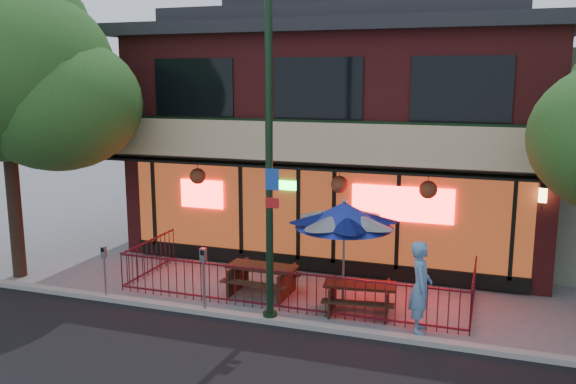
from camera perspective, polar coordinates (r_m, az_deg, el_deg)
name	(u,v)px	position (r m, az deg, el deg)	size (l,w,h in m)	color
ground	(276,314)	(14.09, -1.10, -11.36)	(80.00, 80.00, 0.00)	gray
curb	(268,320)	(13.64, -1.84, -11.87)	(80.00, 0.25, 0.12)	#999993
restaurant_building	(351,114)	(19.92, 5.96, 7.31)	(12.96, 9.49, 8.05)	maroon
patio_fence	(284,281)	(14.32, -0.41, -8.31)	(8.44, 2.62, 1.00)	#51111C
street_light	(269,180)	(12.86, -1.76, 1.09)	(0.43, 0.32, 7.00)	black
street_tree_left	(6,62)	(17.40, -24.88, 10.98)	(5.60, 5.60, 8.05)	#332019
picnic_table_left	(262,275)	(15.21, -2.46, -7.78)	(1.72, 1.33, 0.72)	#392414
picnic_table_right	(360,293)	(14.15, 6.72, -9.39)	(1.75, 1.42, 0.69)	black
patio_umbrella	(344,215)	(13.97, 5.29, -2.15)	(2.25, 2.25, 2.57)	gray
pedestrian	(420,287)	(13.16, 12.29, -8.68)	(0.72, 0.47, 1.97)	#6295C4
parking_meter_near	(204,270)	(13.92, -7.90, -7.20)	(0.14, 0.12, 1.54)	gray
parking_meter_far	(104,264)	(15.29, -16.80, -6.45)	(0.14, 0.12, 1.34)	gray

